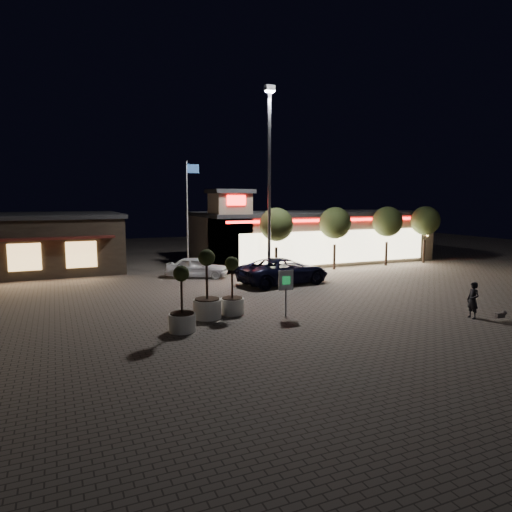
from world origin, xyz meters
name	(u,v)px	position (x,y,z in m)	size (l,w,h in m)	color
ground	(303,314)	(0.00, 0.00, 0.00)	(90.00, 90.00, 0.00)	#60564E
retail_building	(308,236)	(9.51, 15.82, 2.21)	(20.40, 8.40, 6.10)	gray
restaurant_building	(5,243)	(-14.00, 19.97, 2.16)	(16.40, 11.00, 4.30)	#382D23
floodlight_pole	(269,173)	(2.00, 8.00, 7.02)	(0.60, 0.40, 12.38)	gray
flagpole	(189,208)	(-1.90, 13.00, 4.74)	(0.95, 0.10, 8.00)	white
string_tree_a	(276,225)	(4.00, 11.00, 3.56)	(2.42, 2.42, 4.79)	#332319
string_tree_b	(335,223)	(9.00, 11.00, 3.56)	(2.42, 2.42, 4.79)	#332319
string_tree_c	(387,222)	(14.00, 11.00, 3.56)	(2.42, 2.42, 4.79)	#332319
string_tree_d	(425,221)	(18.00, 11.00, 3.56)	(2.42, 2.42, 4.79)	#332319
pickup_truck	(284,271)	(2.66, 7.23, 0.84)	(2.78, 6.03, 1.68)	black
white_sedan	(197,267)	(-1.72, 11.73, 0.72)	(1.70, 4.22, 1.44)	white
pedestrian	(473,300)	(6.67, -3.79, 0.84)	(0.61, 0.40, 1.67)	black
dog	(502,314)	(7.49, -4.65, 0.29)	(0.55, 0.23, 0.29)	#59514C
planter_left	(207,297)	(-4.40, 1.14, 0.98)	(1.29, 1.29, 3.17)	silver
planter_mid	(182,311)	(-5.99, -0.46, 0.85)	(1.12, 1.12, 2.74)	silver
planter_right	(232,296)	(-3.08, 1.39, 0.85)	(1.12, 1.12, 2.74)	silver
valet_sign	(286,284)	(-0.96, -0.01, 1.51)	(0.71, 0.16, 2.16)	gray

